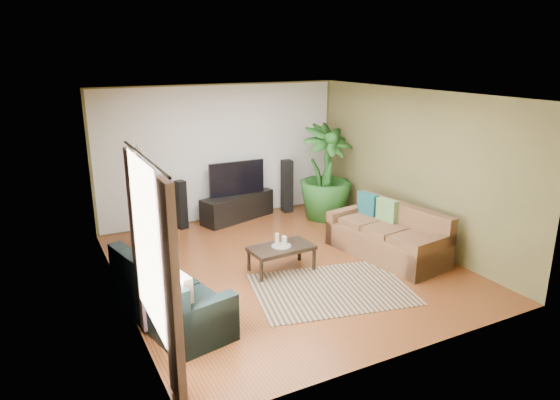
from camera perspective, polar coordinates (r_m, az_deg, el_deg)
floor at (r=8.04m, az=0.66°, el=-7.55°), size 5.50×5.50×0.00m
ceiling at (r=7.36m, az=0.73°, el=12.00°), size 5.50×5.50×0.00m
wall_back at (r=10.04m, az=-6.71°, el=5.35°), size 5.00×0.00×5.00m
wall_front at (r=5.43m, az=14.46°, el=-4.89°), size 5.00×0.00×5.00m
wall_left at (r=6.83m, az=-18.18°, el=-0.77°), size 0.00×5.50×5.50m
wall_right at (r=9.00m, az=14.92°, el=3.60°), size 0.00×5.50×5.50m
backwall_panel at (r=10.03m, az=-6.69°, el=5.34°), size 4.90×0.00×4.90m
window_pane at (r=5.32m, az=-15.08°, el=-4.84°), size 0.00×1.80×1.80m
curtain_near at (r=4.76m, az=-12.23°, el=-10.56°), size 0.08×0.35×2.20m
curtain_far at (r=6.11m, az=-16.01°, el=-4.61°), size 0.08×0.35×2.20m
curtain_rod at (r=5.08m, az=-15.29°, el=4.75°), size 0.03×1.90×0.03m
sofa_left at (r=6.51m, az=-12.44°, el=-9.93°), size 1.18×2.01×0.85m
sofa_right at (r=8.46m, az=12.08°, el=-3.59°), size 1.19×2.13×0.85m
area_rug at (r=7.34m, az=5.89°, el=-10.08°), size 2.48×1.99×0.01m
coffee_table at (r=7.81m, az=0.16°, el=-6.69°), size 1.02×0.60×0.40m
candle_tray at (r=7.73m, az=0.16°, el=-5.27°), size 0.31×0.31×0.01m
candle_tall at (r=7.69m, az=-0.34°, el=-4.55°), size 0.06×0.06×0.20m
candle_mid at (r=7.68m, az=0.56°, el=-4.75°), size 0.06×0.06×0.15m
candle_short at (r=7.78m, az=0.41°, el=-4.56°), size 0.06×0.06×0.13m
tv_stand at (r=10.16m, az=-4.88°, el=-0.80°), size 1.64×0.93×0.52m
television at (r=9.99m, az=-4.96°, el=2.50°), size 1.15×0.06×0.68m
speaker_left at (r=9.74m, az=-11.23°, el=-0.54°), size 0.22×0.23×0.95m
speaker_right at (r=10.54m, az=0.80°, el=1.59°), size 0.22×0.24×1.12m
potted_plant at (r=10.08m, az=5.23°, el=3.15°), size 1.20×1.20×1.91m
plant_pot at (r=10.30m, az=5.11°, el=-1.28°), size 0.35×0.35×0.27m
pedestal at (r=9.09m, az=-15.13°, el=-4.01°), size 0.36×0.36×0.36m
vase at (r=8.98m, az=-15.30°, el=-1.97°), size 0.33×0.33×0.46m
side_table at (r=8.30m, az=-13.71°, el=-5.44°), size 0.52×0.52×0.49m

